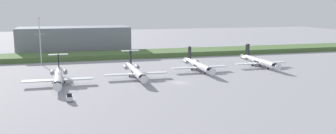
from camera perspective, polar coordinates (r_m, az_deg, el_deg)
name	(u,v)px	position (r m, az deg, el deg)	size (l,w,h in m)	color
ground_plane	(159,68)	(153.77, -1.49, -0.20)	(500.00, 500.00, 0.00)	#939399
grass_berm	(141,54)	(191.24, -4.33, 2.09)	(320.00, 20.00, 2.44)	#4C6B38
regional_jet_nearest	(58,77)	(127.70, -16.84, -1.50)	(22.81, 31.00, 9.00)	silver
regional_jet_second	(135,71)	(133.62, -5.15, -0.64)	(22.81, 31.00, 9.00)	silver
regional_jet_third	(198,65)	(147.47, 4.70, 0.34)	(22.81, 31.00, 9.00)	silver
regional_jet_fourth	(259,61)	(162.29, 14.04, 0.94)	(22.81, 31.00, 9.00)	silver
antenna_mast	(40,45)	(171.20, -19.42, 3.24)	(4.40, 0.50, 21.13)	#B2B2B7
distant_hangar	(75,40)	(211.65, -14.47, 4.17)	(60.67, 22.96, 14.36)	gray
baggage_tug	(69,98)	(104.82, -15.23, -4.68)	(1.72, 3.20, 2.30)	silver
safety_cone_front_marker	(270,74)	(145.46, 15.72, -1.03)	(0.44, 0.44, 0.55)	orange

